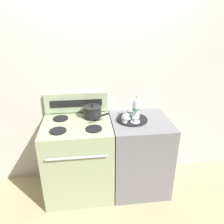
{
  "coord_description": "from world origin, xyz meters",
  "views": [
    {
      "loc": [
        -0.21,
        -2.1,
        1.94
      ],
      "look_at": [
        0.06,
        0.08,
        0.97
      ],
      "focal_mm": 35.0,
      "sensor_mm": 36.0,
      "label": 1
    }
  ],
  "objects_px": {
    "serving_tray": "(132,119)",
    "teapot": "(136,108)",
    "teacup_front": "(130,113)",
    "creamer_jug": "(125,119)",
    "saucepan": "(93,111)",
    "teacup_left": "(126,117)",
    "stove": "(79,158)",
    "teacup_right": "(135,120)"
  },
  "relations": [
    {
      "from": "serving_tray",
      "to": "teapot",
      "type": "relative_size",
      "value": 1.36
    },
    {
      "from": "teacup_front",
      "to": "creamer_jug",
      "type": "height_order",
      "value": "creamer_jug"
    },
    {
      "from": "saucepan",
      "to": "serving_tray",
      "type": "bearing_deg",
      "value": -15.26
    },
    {
      "from": "teacup_left",
      "to": "teacup_front",
      "type": "height_order",
      "value": "same"
    },
    {
      "from": "stove",
      "to": "teacup_front",
      "type": "xyz_separation_m",
      "value": [
        0.61,
        0.13,
        0.48
      ]
    },
    {
      "from": "teapot",
      "to": "creamer_jug",
      "type": "distance_m",
      "value": 0.19
    },
    {
      "from": "saucepan",
      "to": "serving_tray",
      "type": "xyz_separation_m",
      "value": [
        0.43,
        -0.12,
        -0.07
      ]
    },
    {
      "from": "teapot",
      "to": "teacup_left",
      "type": "bearing_deg",
      "value": -177.79
    },
    {
      "from": "teacup_right",
      "to": "creamer_jug",
      "type": "xyz_separation_m",
      "value": [
        -0.11,
        0.0,
        0.02
      ]
    },
    {
      "from": "stove",
      "to": "teacup_left",
      "type": "distance_m",
      "value": 0.72
    },
    {
      "from": "saucepan",
      "to": "teacup_left",
      "type": "xyz_separation_m",
      "value": [
        0.36,
        -0.1,
        -0.04
      ]
    },
    {
      "from": "teacup_left",
      "to": "teacup_right",
      "type": "bearing_deg",
      "value": -49.84
    },
    {
      "from": "serving_tray",
      "to": "creamer_jug",
      "type": "distance_m",
      "value": 0.13
    },
    {
      "from": "stove",
      "to": "teacup_left",
      "type": "bearing_deg",
      "value": 3.97
    },
    {
      "from": "stove",
      "to": "teacup_right",
      "type": "bearing_deg",
      "value": -5.38
    },
    {
      "from": "stove",
      "to": "saucepan",
      "type": "relative_size",
      "value": 2.81
    },
    {
      "from": "stove",
      "to": "serving_tray",
      "type": "bearing_deg",
      "value": 2.4
    },
    {
      "from": "teacup_front",
      "to": "teacup_right",
      "type": "bearing_deg",
      "value": -84.72
    },
    {
      "from": "stove",
      "to": "teacup_front",
      "type": "bearing_deg",
      "value": 12.49
    },
    {
      "from": "creamer_jug",
      "to": "teacup_left",
      "type": "bearing_deg",
      "value": 70.84
    },
    {
      "from": "teapot",
      "to": "creamer_jug",
      "type": "height_order",
      "value": "teapot"
    },
    {
      "from": "teapot",
      "to": "teacup_right",
      "type": "xyz_separation_m",
      "value": [
        -0.03,
        -0.1,
        -0.1
      ]
    },
    {
      "from": "stove",
      "to": "creamer_jug",
      "type": "distance_m",
      "value": 0.71
    },
    {
      "from": "teapot",
      "to": "teacup_right",
      "type": "bearing_deg",
      "value": -106.06
    },
    {
      "from": "teapot",
      "to": "teacup_right",
      "type": "height_order",
      "value": "teapot"
    },
    {
      "from": "teacup_left",
      "to": "creamer_jug",
      "type": "xyz_separation_m",
      "value": [
        -0.03,
        -0.09,
        0.02
      ]
    },
    {
      "from": "saucepan",
      "to": "teacup_right",
      "type": "bearing_deg",
      "value": -24.29
    },
    {
      "from": "teacup_front",
      "to": "creamer_jug",
      "type": "relative_size",
      "value": 1.28
    },
    {
      "from": "teacup_right",
      "to": "teacup_front",
      "type": "xyz_separation_m",
      "value": [
        -0.02,
        0.19,
        0.0
      ]
    },
    {
      "from": "teacup_right",
      "to": "creamer_jug",
      "type": "distance_m",
      "value": 0.11
    },
    {
      "from": "saucepan",
      "to": "serving_tray",
      "type": "height_order",
      "value": "saucepan"
    },
    {
      "from": "serving_tray",
      "to": "teacup_left",
      "type": "distance_m",
      "value": 0.07
    },
    {
      "from": "creamer_jug",
      "to": "teacup_right",
      "type": "bearing_deg",
      "value": -2.15
    },
    {
      "from": "stove",
      "to": "teapot",
      "type": "height_order",
      "value": "teapot"
    },
    {
      "from": "serving_tray",
      "to": "teapot",
      "type": "bearing_deg",
      "value": 19.59
    },
    {
      "from": "saucepan",
      "to": "teacup_right",
      "type": "distance_m",
      "value": 0.49
    },
    {
      "from": "teapot",
      "to": "stove",
      "type": "bearing_deg",
      "value": -176.33
    },
    {
      "from": "teapot",
      "to": "teacup_left",
      "type": "distance_m",
      "value": 0.15
    },
    {
      "from": "serving_tray",
      "to": "teacup_left",
      "type": "bearing_deg",
      "value": 169.11
    },
    {
      "from": "serving_tray",
      "to": "teacup_right",
      "type": "height_order",
      "value": "teacup_right"
    },
    {
      "from": "creamer_jug",
      "to": "saucepan",
      "type": "bearing_deg",
      "value": 149.33
    },
    {
      "from": "saucepan",
      "to": "teapot",
      "type": "distance_m",
      "value": 0.49
    }
  ]
}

